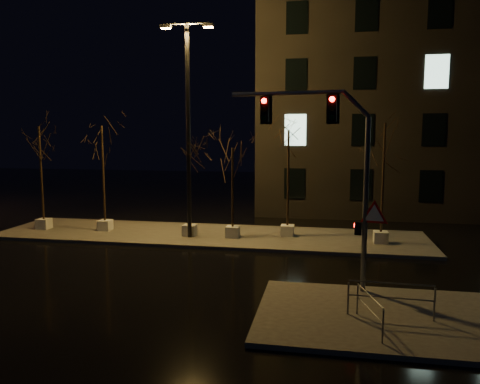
# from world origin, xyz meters

# --- Properties ---
(ground) EXTENTS (90.00, 90.00, 0.00)m
(ground) POSITION_xyz_m (0.00, 0.00, 0.00)
(ground) COLOR black
(ground) RESTS_ON ground
(median) EXTENTS (22.00, 5.00, 0.15)m
(median) POSITION_xyz_m (0.00, 6.00, 0.07)
(median) COLOR #44423C
(median) RESTS_ON ground
(sidewalk_corner) EXTENTS (7.00, 5.00, 0.15)m
(sidewalk_corner) POSITION_xyz_m (7.50, -3.50, 0.07)
(sidewalk_corner) COLOR #44423C
(sidewalk_corner) RESTS_ON ground
(building) EXTENTS (25.00, 12.00, 15.00)m
(building) POSITION_xyz_m (14.00, 18.00, 7.50)
(building) COLOR black
(building) RESTS_ON ground
(tree_0) EXTENTS (1.80, 1.80, 5.68)m
(tree_0) POSITION_xyz_m (-9.13, 5.66, 4.46)
(tree_0) COLOR silver
(tree_0) RESTS_ON median
(tree_1) EXTENTS (1.80, 1.80, 5.71)m
(tree_1) POSITION_xyz_m (-5.66, 5.88, 4.48)
(tree_1) COLOR silver
(tree_1) RESTS_ON median
(tree_2) EXTENTS (1.80, 1.80, 4.85)m
(tree_2) POSITION_xyz_m (-0.85, 5.52, 3.83)
(tree_2) COLOR silver
(tree_2) RESTS_ON median
(tree_3) EXTENTS (1.80, 1.80, 4.59)m
(tree_3) POSITION_xyz_m (1.38, 5.50, 3.63)
(tree_3) COLOR silver
(tree_3) RESTS_ON median
(tree_4) EXTENTS (1.80, 1.80, 5.48)m
(tree_4) POSITION_xyz_m (4.04, 6.33, 4.31)
(tree_4) COLOR silver
(tree_4) RESTS_ON median
(tree_5) EXTENTS (1.80, 1.80, 5.80)m
(tree_5) POSITION_xyz_m (8.53, 5.59, 4.55)
(tree_5) COLOR silver
(tree_5) RESTS_ON median
(traffic_signal_mast) EXTENTS (5.32, 1.03, 6.59)m
(traffic_signal_mast) POSITION_xyz_m (6.14, -1.32, 4.48)
(traffic_signal_mast) COLOR #5C5F64
(traffic_signal_mast) RESTS_ON sidewalk_corner
(streetlight_main) EXTENTS (2.59, 0.42, 10.37)m
(streetlight_main) POSITION_xyz_m (-0.75, 5.14, 6.13)
(streetlight_main) COLOR black
(streetlight_main) RESTS_ON median
(guard_rail_a) EXTENTS (2.39, 0.15, 1.03)m
(guard_rail_a) POSITION_xyz_m (7.79, -3.68, 0.82)
(guard_rail_a) COLOR #5C5F64
(guard_rail_a) RESTS_ON sidewalk_corner
(guard_rail_b) EXTENTS (0.55, 1.88, 0.92)m
(guard_rail_b) POSITION_xyz_m (7.13, -4.50, 0.74)
(guard_rail_b) COLOR #5C5F64
(guard_rail_b) RESTS_ON sidewalk_corner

